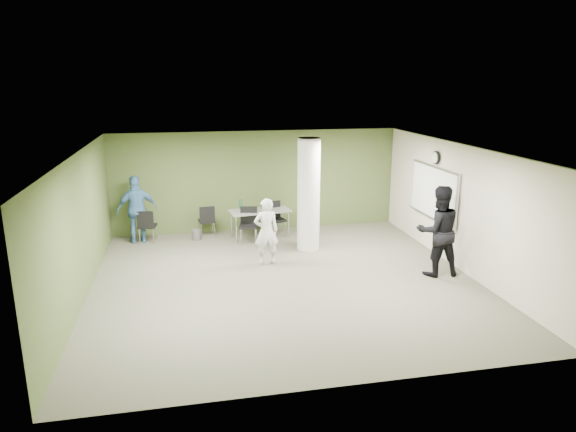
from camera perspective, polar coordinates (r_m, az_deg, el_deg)
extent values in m
plane|color=#4F4F3E|center=(11.05, -0.36, -7.18)|extent=(8.00, 8.00, 0.00)
plane|color=white|center=(10.33, -0.39, 7.38)|extent=(8.00, 8.00, 0.00)
cube|color=#4F5D2C|center=(14.45, -3.45, 3.89)|extent=(8.00, 2.80, 0.02)
cube|color=#4F5D2C|center=(10.61, -22.09, -1.26)|extent=(0.02, 8.00, 2.80)
cube|color=beige|center=(12.01, 18.70, 0.85)|extent=(0.02, 8.00, 2.80)
cylinder|color=silver|center=(12.71, 2.31, 2.38)|extent=(0.56, 0.56, 2.80)
cube|color=silver|center=(12.98, 15.86, 2.54)|extent=(0.04, 2.30, 1.30)
cube|color=white|center=(12.96, 15.76, 2.53)|extent=(0.02, 2.20, 1.20)
cylinder|color=black|center=(12.83, 16.12, 6.24)|extent=(0.05, 0.32, 0.32)
cylinder|color=white|center=(12.82, 16.00, 6.24)|extent=(0.02, 0.26, 0.26)
cube|color=gray|center=(13.80, -3.17, 0.58)|extent=(1.69, 0.93, 0.04)
cylinder|color=silver|center=(13.46, -5.76, -1.53)|extent=(0.04, 0.04, 0.72)
cylinder|color=silver|center=(13.86, 0.05, -0.97)|extent=(0.04, 0.04, 0.72)
cylinder|color=silver|center=(13.99, -6.32, -0.91)|extent=(0.04, 0.04, 0.72)
cylinder|color=silver|center=(14.37, -0.71, -0.39)|extent=(0.04, 0.04, 0.72)
cylinder|color=#194D31|center=(13.95, -5.33, 1.31)|extent=(0.07, 0.07, 0.25)
cylinder|color=#B2B2B7|center=(13.86, -2.73, 1.12)|extent=(0.06, 0.06, 0.18)
cylinder|color=#4C4C4C|center=(13.94, -10.15, -2.08)|extent=(0.24, 0.24, 0.28)
cube|color=black|center=(13.98, -15.34, -1.09)|extent=(0.50, 0.50, 0.05)
cube|color=black|center=(13.73, -15.59, -0.37)|extent=(0.42, 0.10, 0.43)
cylinder|color=silver|center=(14.17, -14.41, -1.75)|extent=(0.02, 0.02, 0.41)
cylinder|color=silver|center=(14.25, -15.84, -1.76)|extent=(0.02, 0.02, 0.41)
cylinder|color=silver|center=(13.83, -14.71, -2.18)|extent=(0.02, 0.02, 0.41)
cylinder|color=silver|center=(13.91, -16.16, -2.19)|extent=(0.02, 0.02, 0.41)
cube|color=black|center=(14.20, -9.03, -0.52)|extent=(0.46, 0.46, 0.05)
cube|color=black|center=(13.96, -8.96, 0.19)|extent=(0.41, 0.07, 0.42)
cylinder|color=silver|center=(14.45, -8.40, -1.13)|extent=(0.02, 0.02, 0.40)
cylinder|color=silver|center=(14.41, -9.79, -1.24)|extent=(0.02, 0.02, 0.40)
cylinder|color=silver|center=(14.12, -8.19, -1.51)|extent=(0.02, 0.02, 0.40)
cylinder|color=silver|center=(14.07, -9.61, -1.62)|extent=(0.02, 0.02, 0.40)
cube|color=black|center=(13.41, -4.42, -1.14)|extent=(0.55, 0.55, 0.05)
cube|color=black|center=(13.55, -4.37, 0.14)|extent=(0.44, 0.13, 0.46)
cylinder|color=silver|center=(13.31, -5.29, -2.35)|extent=(0.02, 0.02, 0.44)
cylinder|color=silver|center=(13.28, -3.64, -2.36)|extent=(0.02, 0.02, 0.44)
cylinder|color=silver|center=(13.68, -5.14, -1.87)|extent=(0.02, 0.02, 0.44)
cylinder|color=silver|center=(13.65, -3.53, -1.88)|extent=(0.02, 0.02, 0.44)
cube|color=black|center=(13.95, -1.36, -0.45)|extent=(0.57, 0.57, 0.05)
cube|color=black|center=(14.07, -1.72, 0.77)|extent=(0.45, 0.14, 0.46)
cylinder|color=silver|center=(13.77, -1.77, -1.70)|extent=(0.02, 0.02, 0.44)
cylinder|color=silver|center=(13.92, -0.30, -1.51)|extent=(0.02, 0.02, 0.44)
cylinder|color=silver|center=(14.11, -2.39, -1.29)|extent=(0.02, 0.02, 0.44)
cylinder|color=silver|center=(14.26, -0.95, -1.11)|extent=(0.02, 0.02, 0.44)
imported|color=silver|center=(11.80, -2.43, -1.71)|extent=(0.59, 0.41, 1.56)
imported|color=black|center=(11.53, 16.34, -1.61)|extent=(1.01, 0.81, 1.99)
imported|color=teal|center=(13.89, -16.42, 0.71)|extent=(1.12, 0.67, 1.78)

